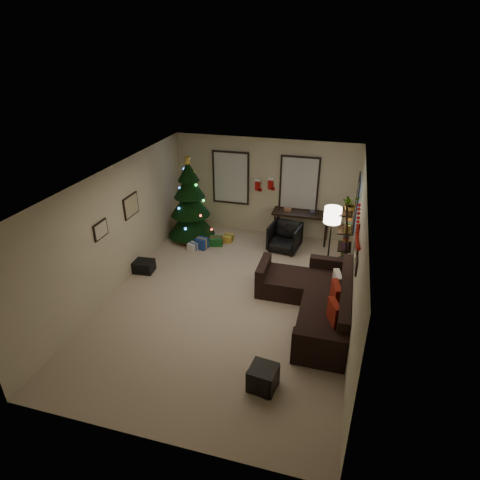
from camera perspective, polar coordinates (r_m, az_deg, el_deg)
name	(u,v)px	position (r m, az deg, el deg)	size (l,w,h in m)	color
floor	(228,299)	(8.66, -1.71, -8.46)	(7.00, 7.00, 0.00)	#BAA58C
ceiling	(226,179)	(7.44, -1.99, 8.77)	(7.00, 7.00, 0.00)	white
wall_back	(264,187)	(11.08, 3.50, 7.53)	(5.00, 5.00, 0.00)	#C4B895
wall_front	(145,368)	(5.33, -13.44, -17.42)	(5.00, 5.00, 0.00)	#C4B895
wall_left	(116,229)	(8.96, -17.32, 1.46)	(7.00, 7.00, 0.00)	#C4B895
wall_right	(357,260)	(7.68, 16.31, -2.76)	(7.00, 7.00, 0.00)	#C4B895
window_back_left	(231,178)	(11.21, -1.31, 8.89)	(1.05, 0.06, 1.50)	#728CB2
window_back_right	(299,184)	(10.85, 8.45, 7.97)	(1.05, 0.06, 1.50)	#728CB2
window_right_wall	(357,203)	(9.94, 16.43, 5.07)	(0.06, 0.90, 1.30)	#728CB2
christmas_tree	(190,205)	(10.89, -7.13, 4.99)	(1.28, 1.28, 2.39)	black
presents	(205,240)	(10.87, -5.06, 0.03)	(1.50, 1.01, 0.30)	navy
sofa	(315,300)	(8.28, 10.72, -8.45)	(1.95, 2.83, 0.88)	black
pillow_red_a	(334,313)	(7.42, 13.27, -10.07)	(0.11, 0.43, 0.43)	maroon
pillow_red_b	(336,295)	(7.89, 13.53, -7.62)	(0.12, 0.46, 0.46)	maroon
pillow_cream	(337,282)	(8.29, 13.70, -5.88)	(0.12, 0.41, 0.41)	beige
ottoman_near	(263,378)	(6.70, 3.28, -19.10)	(0.41, 0.41, 0.39)	black
ottoman_far	(263,378)	(6.70, 3.31, -19.04)	(0.42, 0.42, 0.40)	black
desk	(302,216)	(10.89, 8.80, 3.45)	(1.56, 0.56, 0.84)	black
desk_chair	(285,237)	(10.50, 6.41, 0.42)	(0.71, 0.67, 0.73)	black
bookshelf	(346,242)	(9.29, 14.87, -0.23)	(0.30, 0.56, 1.90)	black
potted_plant	(351,201)	(9.06, 15.58, 5.36)	(0.49, 0.42, 0.54)	#4C4C4C
floor_lamp	(332,220)	(8.94, 13.02, 2.82)	(0.37, 0.37, 1.76)	black
art_map	(131,206)	(9.37, -15.31, 4.75)	(0.04, 0.60, 0.50)	black
art_abstract	(101,230)	(8.44, -19.30, 1.38)	(0.04, 0.45, 0.35)	black
gallery	(357,251)	(7.51, 16.37, -1.53)	(0.03, 1.25, 0.54)	black
garland	(358,229)	(7.42, 16.53, 1.46)	(0.08, 1.90, 0.30)	#A5140C
stocking_left	(258,184)	(10.89, 2.57, 7.94)	(0.20, 0.05, 0.36)	#990F0C
stocking_right	(271,183)	(10.96, 4.44, 8.08)	(0.20, 0.05, 0.36)	#990F0C
storage_bin	(142,266)	(9.85, -13.84, -3.63)	(0.56, 0.38, 0.28)	black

